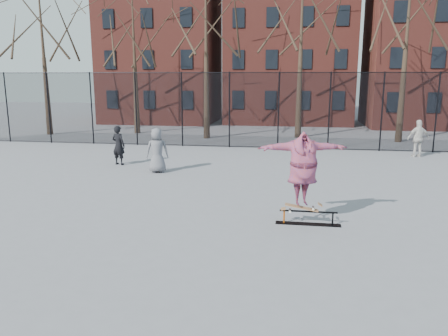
% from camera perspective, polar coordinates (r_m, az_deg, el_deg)
% --- Properties ---
extents(ground, '(100.00, 100.00, 0.00)m').
position_cam_1_polar(ground, '(10.97, -1.89, -8.19)').
color(ground, slate).
extents(skate_rail, '(1.67, 0.26, 0.37)m').
position_cam_1_polar(skate_rail, '(11.59, 10.93, -6.55)').
color(skate_rail, black).
rests_on(skate_rail, ground).
extents(skateboard, '(0.93, 0.22, 0.11)m').
position_cam_1_polar(skateboard, '(11.50, 10.09, -5.20)').
color(skateboard, brown).
rests_on(skateboard, skate_rail).
extents(skater, '(2.41, 1.23, 1.89)m').
position_cam_1_polar(skater, '(11.25, 10.27, -0.32)').
color(skater, '#603584').
rests_on(skater, skateboard).
extents(bystander_grey, '(0.99, 0.79, 1.78)m').
position_cam_1_polar(bystander_grey, '(17.49, -8.73, 2.30)').
color(bystander_grey, slate).
rests_on(bystander_grey, ground).
extents(bystander_black, '(0.71, 0.57, 1.70)m').
position_cam_1_polar(bystander_black, '(19.38, -13.61, 2.91)').
color(bystander_black, black).
rests_on(bystander_black, ground).
extents(bystander_white, '(1.09, 0.60, 1.77)m').
position_cam_1_polar(bystander_white, '(22.62, 24.04, 3.54)').
color(bystander_white, beige).
rests_on(bystander_white, ground).
extents(fence, '(34.03, 0.07, 4.00)m').
position_cam_1_polar(fence, '(23.27, 4.12, 7.64)').
color(fence, black).
rests_on(fence, ground).
extents(tree_row, '(33.66, 7.46, 10.67)m').
position_cam_1_polar(tree_row, '(27.59, 4.56, 19.33)').
color(tree_row, black).
rests_on(tree_row, ground).
extents(rowhouses, '(29.00, 7.00, 13.00)m').
position_cam_1_polar(rowhouses, '(36.21, 7.26, 15.44)').
color(rowhouses, maroon).
rests_on(rowhouses, ground).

